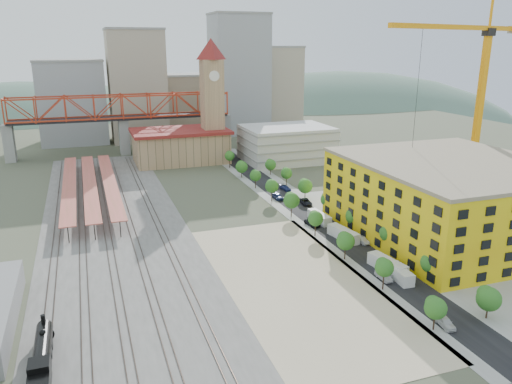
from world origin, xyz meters
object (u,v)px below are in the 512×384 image
object	(u,v)px
tower_crane	(475,79)
site_trailer_c	(343,234)
construction_building	(451,199)
site_trailer_b	(387,265)
car_0	(445,322)
clock_tower	(212,89)
site_trailer_a	(397,272)
site_trailer_d	(319,217)
locomotive	(42,362)

from	to	relation	value
tower_crane	site_trailer_c	xyz separation A→B (m)	(-50.20, -17.42, -34.76)
construction_building	tower_crane	bearing A→B (deg)	43.76
site_trailer_b	car_0	size ratio (longest dim) A/B	2.07
clock_tower	site_trailer_a	xyz separation A→B (m)	(8.00, -116.61, -27.43)
site_trailer_c	site_trailer_d	bearing A→B (deg)	80.70
tower_crane	site_trailer_a	distance (m)	72.92
locomotive	tower_crane	distance (m)	130.78
site_trailer_b	site_trailer_c	bearing A→B (deg)	81.22
construction_building	site_trailer_d	xyz separation A→B (m)	(-26.00, 18.86, -8.16)
site_trailer_a	tower_crane	bearing A→B (deg)	42.16
clock_tower	tower_crane	bearing A→B (deg)	-52.85
site_trailer_d	site_trailer_a	bearing A→B (deg)	-93.20
clock_tower	site_trailer_a	world-z (taller)	clock_tower
site_trailer_a	site_trailer_b	xyz separation A→B (m)	(0.00, 3.52, 0.07)
locomotive	site_trailer_c	xyz separation A→B (m)	(66.00, 31.96, -0.69)
locomotive	site_trailer_b	bearing A→B (deg)	11.22
clock_tower	site_trailer_c	world-z (taller)	clock_tower
site_trailer_c	clock_tower	bearing A→B (deg)	85.56
clock_tower	site_trailer_d	xyz separation A→B (m)	(8.00, -81.14, -27.45)
site_trailer_a	site_trailer_b	distance (m)	3.52
tower_crane	car_0	xyz separation A→B (m)	(-53.20, -57.93, -35.29)
construction_building	car_0	world-z (taller)	construction_building
site_trailer_b	car_0	world-z (taller)	site_trailer_b
site_trailer_c	construction_building	bearing A→B (deg)	-21.79
site_trailer_d	locomotive	bearing A→B (deg)	-148.88
site_trailer_c	car_0	world-z (taller)	site_trailer_c
site_trailer_a	clock_tower	bearing A→B (deg)	97.68
site_trailer_c	site_trailer_d	world-z (taller)	site_trailer_c
tower_crane	site_trailer_a	world-z (taller)	tower_crane
construction_building	site_trailer_d	distance (m)	33.14
clock_tower	site_trailer_d	size ratio (longest dim) A/B	5.70
site_trailer_a	site_trailer_d	bearing A→B (deg)	93.75
locomotive	tower_crane	size ratio (longest dim) A/B	0.37
construction_building	car_0	distance (m)	46.07
construction_building	site_trailer_c	distance (m)	27.83
site_trailer_d	car_0	world-z (taller)	site_trailer_d
clock_tower	car_0	xyz separation A→B (m)	(5.00, -134.74, -27.89)
locomotive	car_0	xyz separation A→B (m)	(63.00, -8.55, -1.21)
tower_crane	construction_building	bearing A→B (deg)	-136.24
tower_crane	locomotive	bearing A→B (deg)	-156.98
locomotive	car_0	distance (m)	63.59
clock_tower	locomotive	xyz separation A→B (m)	(-58.00, -126.19, -26.68)
construction_building	site_trailer_a	xyz separation A→B (m)	(-26.00, -16.62, -8.14)
site_trailer_a	site_trailer_b	world-z (taller)	site_trailer_b
construction_building	site_trailer_a	world-z (taller)	construction_building
site_trailer_c	site_trailer_b	bearing A→B (deg)	-99.30
site_trailer_c	car_0	xyz separation A→B (m)	(-3.00, -40.51, -0.52)
clock_tower	locomotive	size ratio (longest dim) A/B	2.41
locomotive	site_trailer_a	size ratio (longest dim) A/B	2.34
locomotive	site_trailer_b	xyz separation A→B (m)	(66.00, 13.09, -0.67)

